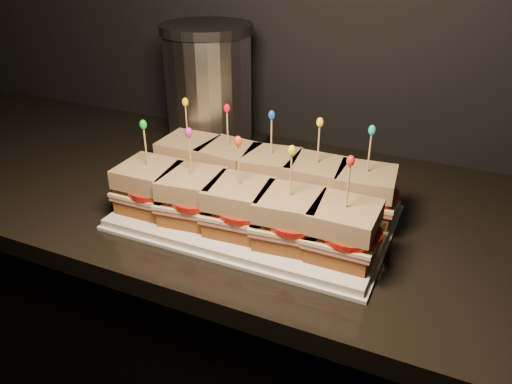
% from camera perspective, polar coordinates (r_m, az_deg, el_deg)
% --- Properties ---
extents(granite_slab, '(2.69, 0.63, 0.04)m').
position_cam_1_polar(granite_slab, '(0.94, 10.81, -3.62)').
color(granite_slab, black).
rests_on(granite_slab, cabinet).
extents(platter, '(0.46, 0.28, 0.02)m').
position_cam_1_polar(platter, '(0.90, 0.00, -2.60)').
color(platter, silver).
rests_on(platter, granite_slab).
extents(platter_rim, '(0.47, 0.30, 0.01)m').
position_cam_1_polar(platter_rim, '(0.90, 0.00, -2.93)').
color(platter_rim, silver).
rests_on(platter_rim, granite_slab).
extents(sandwich_0_bread_bot, '(0.10, 0.10, 0.03)m').
position_cam_1_polar(sandwich_0_bread_bot, '(1.01, -7.56, 2.36)').
color(sandwich_0_bread_bot, '#5C2E11').
rests_on(sandwich_0_bread_bot, platter).
extents(sandwich_0_ham, '(0.11, 0.10, 0.01)m').
position_cam_1_polar(sandwich_0_ham, '(1.00, -7.62, 3.24)').
color(sandwich_0_ham, '#C6655D').
rests_on(sandwich_0_ham, sandwich_0_bread_bot).
extents(sandwich_0_cheese, '(0.11, 0.10, 0.01)m').
position_cam_1_polar(sandwich_0_cheese, '(1.00, -7.64, 3.61)').
color(sandwich_0_cheese, beige).
rests_on(sandwich_0_cheese, sandwich_0_ham).
extents(sandwich_0_tomato, '(0.10, 0.10, 0.01)m').
position_cam_1_polar(sandwich_0_tomato, '(0.99, -7.25, 3.75)').
color(sandwich_0_tomato, '#AD170D').
rests_on(sandwich_0_tomato, sandwich_0_cheese).
extents(sandwich_0_bread_top, '(0.10, 0.10, 0.03)m').
position_cam_1_polar(sandwich_0_bread_top, '(0.99, -7.75, 5.11)').
color(sandwich_0_bread_top, brown).
rests_on(sandwich_0_bread_top, sandwich_0_tomato).
extents(sandwich_0_pick, '(0.00, 0.00, 0.09)m').
position_cam_1_polar(sandwich_0_pick, '(0.97, -7.92, 7.63)').
color(sandwich_0_pick, tan).
rests_on(sandwich_0_pick, sandwich_0_bread_top).
extents(sandwich_0_frill, '(0.01, 0.01, 0.02)m').
position_cam_1_polar(sandwich_0_frill, '(0.96, -8.10, 10.15)').
color(sandwich_0_frill, yellow).
rests_on(sandwich_0_frill, sandwich_0_pick).
extents(sandwich_1_bread_bot, '(0.11, 0.11, 0.03)m').
position_cam_1_polar(sandwich_1_bread_bot, '(0.97, -3.11, 1.44)').
color(sandwich_1_bread_bot, '#5C2E11').
rests_on(sandwich_1_bread_bot, platter).
extents(sandwich_1_ham, '(0.12, 0.11, 0.01)m').
position_cam_1_polar(sandwich_1_ham, '(0.96, -3.14, 2.36)').
color(sandwich_1_ham, '#C6655D').
rests_on(sandwich_1_ham, sandwich_1_bread_bot).
extents(sandwich_1_cheese, '(0.12, 0.11, 0.01)m').
position_cam_1_polar(sandwich_1_cheese, '(0.96, -3.15, 2.73)').
color(sandwich_1_cheese, beige).
rests_on(sandwich_1_cheese, sandwich_1_ham).
extents(sandwich_1_tomato, '(0.10, 0.10, 0.01)m').
position_cam_1_polar(sandwich_1_tomato, '(0.95, -2.68, 2.88)').
color(sandwich_1_tomato, '#AD170D').
rests_on(sandwich_1_tomato, sandwich_1_cheese).
extents(sandwich_1_bread_top, '(0.11, 0.11, 0.03)m').
position_cam_1_polar(sandwich_1_bread_top, '(0.95, -3.20, 4.29)').
color(sandwich_1_bread_top, brown).
rests_on(sandwich_1_bread_top, sandwich_1_tomato).
extents(sandwich_1_pick, '(0.00, 0.00, 0.09)m').
position_cam_1_polar(sandwich_1_pick, '(0.93, -3.27, 6.91)').
color(sandwich_1_pick, tan).
rests_on(sandwich_1_pick, sandwich_1_bread_top).
extents(sandwich_1_frill, '(0.01, 0.01, 0.02)m').
position_cam_1_polar(sandwich_1_frill, '(0.92, -3.35, 9.53)').
color(sandwich_1_frill, red).
rests_on(sandwich_1_frill, sandwich_1_pick).
extents(sandwich_2_bread_bot, '(0.11, 0.11, 0.03)m').
position_cam_1_polar(sandwich_2_bread_bot, '(0.94, 1.67, 0.45)').
color(sandwich_2_bread_bot, '#5C2E11').
rests_on(sandwich_2_bread_bot, platter).
extents(sandwich_2_ham, '(0.12, 0.11, 0.01)m').
position_cam_1_polar(sandwich_2_ham, '(0.93, 1.69, 1.39)').
color(sandwich_2_ham, '#C6655D').
rests_on(sandwich_2_ham, sandwich_2_bread_bot).
extents(sandwich_2_cheese, '(0.12, 0.12, 0.01)m').
position_cam_1_polar(sandwich_2_cheese, '(0.93, 1.69, 1.77)').
color(sandwich_2_cheese, beige).
rests_on(sandwich_2_cheese, sandwich_2_ham).
extents(sandwich_2_tomato, '(0.10, 0.10, 0.01)m').
position_cam_1_polar(sandwich_2_tomato, '(0.91, 2.25, 1.91)').
color(sandwich_2_tomato, '#AD170D').
rests_on(sandwich_2_tomato, sandwich_2_cheese).
extents(sandwich_2_bread_top, '(0.11, 0.11, 0.03)m').
position_cam_1_polar(sandwich_2_bread_top, '(0.92, 1.72, 3.38)').
color(sandwich_2_bread_top, brown).
rests_on(sandwich_2_bread_top, sandwich_2_tomato).
extents(sandwich_2_pick, '(0.00, 0.00, 0.09)m').
position_cam_1_polar(sandwich_2_pick, '(0.90, 1.76, 6.08)').
color(sandwich_2_pick, tan).
rests_on(sandwich_2_pick, sandwich_2_bread_top).
extents(sandwich_2_frill, '(0.01, 0.01, 0.02)m').
position_cam_1_polar(sandwich_2_frill, '(0.88, 1.80, 8.79)').
color(sandwich_2_frill, blue).
rests_on(sandwich_2_frill, sandwich_2_pick).
extents(sandwich_3_bread_bot, '(0.10, 0.10, 0.03)m').
position_cam_1_polar(sandwich_3_bread_bot, '(0.91, 6.77, -0.61)').
color(sandwich_3_bread_bot, '#5C2E11').
rests_on(sandwich_3_bread_bot, platter).
extents(sandwich_3_ham, '(0.11, 0.10, 0.01)m').
position_cam_1_polar(sandwich_3_ham, '(0.90, 6.84, 0.34)').
color(sandwich_3_ham, '#C6655D').
rests_on(sandwich_3_ham, sandwich_3_bread_bot).
extents(sandwich_3_cheese, '(0.11, 0.10, 0.01)m').
position_cam_1_polar(sandwich_3_cheese, '(0.90, 6.86, 0.74)').
color(sandwich_3_cheese, beige).
rests_on(sandwich_3_cheese, sandwich_3_ham).
extents(sandwich_3_tomato, '(0.10, 0.10, 0.01)m').
position_cam_1_polar(sandwich_3_tomato, '(0.89, 7.50, 0.86)').
color(sandwich_3_tomato, '#AD170D').
rests_on(sandwich_3_tomato, sandwich_3_cheese).
extents(sandwich_3_bread_top, '(0.10, 0.10, 0.03)m').
position_cam_1_polar(sandwich_3_bread_top, '(0.89, 6.96, 2.37)').
color(sandwich_3_bread_top, brown).
rests_on(sandwich_3_bread_top, sandwich_3_tomato).
extents(sandwich_3_pick, '(0.00, 0.00, 0.09)m').
position_cam_1_polar(sandwich_3_pick, '(0.87, 7.14, 5.14)').
color(sandwich_3_pick, tan).
rests_on(sandwich_3_pick, sandwich_3_bread_top).
extents(sandwich_3_frill, '(0.01, 0.01, 0.02)m').
position_cam_1_polar(sandwich_3_frill, '(0.85, 7.32, 7.92)').
color(sandwich_3_frill, yellow).
rests_on(sandwich_3_frill, sandwich_3_pick).
extents(sandwich_4_bread_bot, '(0.10, 0.10, 0.03)m').
position_cam_1_polar(sandwich_4_bread_bot, '(0.89, 12.13, -1.73)').
color(sandwich_4_bread_bot, '#5C2E11').
rests_on(sandwich_4_bread_bot, platter).
extents(sandwich_4_ham, '(0.11, 0.11, 0.01)m').
position_cam_1_polar(sandwich_4_ham, '(0.89, 12.24, -0.76)').
color(sandwich_4_ham, '#C6655D').
rests_on(sandwich_4_ham, sandwich_4_bread_bot).
extents(sandwich_4_cheese, '(0.12, 0.11, 0.01)m').
position_cam_1_polar(sandwich_4_cheese, '(0.88, 12.29, -0.36)').
color(sandwich_4_cheese, beige).
rests_on(sandwich_4_cheese, sandwich_4_ham).
extents(sandwich_4_tomato, '(0.10, 0.10, 0.01)m').
position_cam_1_polar(sandwich_4_tomato, '(0.87, 13.01, -0.25)').
color(sandwich_4_tomato, '#AD170D').
rests_on(sandwich_4_tomato, sandwich_4_cheese).
extents(sandwich_4_bread_top, '(0.11, 0.11, 0.03)m').
position_cam_1_polar(sandwich_4_bread_top, '(0.87, 12.47, 1.29)').
color(sandwich_4_bread_top, brown).
rests_on(sandwich_4_bread_top, sandwich_4_tomato).
extents(sandwich_4_pick, '(0.00, 0.00, 0.09)m').
position_cam_1_polar(sandwich_4_pick, '(0.85, 12.79, 4.09)').
color(sandwich_4_pick, tan).
rests_on(sandwich_4_pick, sandwich_4_bread_top).
extents(sandwich_4_frill, '(0.01, 0.01, 0.02)m').
position_cam_1_polar(sandwich_4_frill, '(0.83, 13.12, 6.92)').
color(sandwich_4_frill, '#14B9AD').
rests_on(sandwich_4_frill, sandwich_4_pick).
extents(sandwich_5_bread_bot, '(0.10, 0.10, 0.03)m').
position_cam_1_polar(sandwich_5_bread_bot, '(0.92, -11.84, -0.94)').
color(sandwich_5_bread_bot, '#5C2E11').
rests_on(sandwich_5_bread_bot, platter).
extents(sandwich_5_ham, '(0.11, 0.10, 0.01)m').
position_cam_1_polar(sandwich_5_ham, '(0.91, -11.94, 0.01)').
color(sandwich_5_ham, '#C6655D').
rests_on(sandwich_5_ham, sandwich_5_bread_bot).
extents(sandwich_5_cheese, '(0.11, 0.10, 0.01)m').
position_cam_1_polar(sandwich_5_cheese, '(0.90, -11.99, 0.40)').
color(sandwich_5_cheese, beige).
rests_on(sandwich_5_cheese, sandwich_5_ham).
extents(sandwich_5_tomato, '(0.10, 0.10, 0.01)m').
position_cam_1_polar(sandwich_5_tomato, '(0.89, -11.63, 0.51)').
color(sandwich_5_tomato, '#AD170D').
rests_on(sandwich_5_tomato, sandwich_5_cheese).
extents(sandwich_5_bread_top, '(0.10, 0.10, 0.03)m').
position_cam_1_polar(sandwich_5_bread_top, '(0.89, -12.17, 2.02)').
color(sandwich_5_bread_top, brown).
rests_on(sandwich_5_bread_top, sandwich_5_tomato).
extents(sandwich_5_pick, '(0.00, 0.00, 0.09)m').
position_cam_1_polar(sandwich_5_pick, '(0.87, -12.47, 4.77)').
color(sandwich_5_pick, tan).
rests_on(sandwich_5_pick, sandwich_5_bread_top).
extents(sandwich_5_frill, '(0.01, 0.01, 0.02)m').
position_cam_1_polar(sandwich_5_frill, '(0.86, -12.78, 7.53)').
color(sandwich_5_frill, green).
rests_on(sandwich_5_frill, sandwich_5_pick).
extents(sandwich_6_bread_bot, '(0.11, 0.11, 0.03)m').
position_cam_1_polar(sandwich_6_bread_bot, '(0.87, -7.10, -2.12)').
color(sandwich_6_bread_bot, '#5C2E11').
rests_on(sandwich_6_bread_bot, platter).
extents(sandwich_6_ham, '(0.12, 0.11, 0.01)m').
position_cam_1_polar(sandwich_6_ham, '(0.86, -7.17, -1.13)').
color(sandwich_6_ham, '#C6655D').
rests_on(sandwich_6_ham, sandwich_6_bread_bot).
extents(sandwich_6_cheese, '(0.12, 0.11, 0.01)m').
position_cam_1_polar(sandwich_6_cheese, '(0.86, -7.20, -0.72)').
color(sandwich_6_cheese, beige).
rests_on(sandwich_6_cheese, sandwich_6_ham).
extents(sandwich_6_tomato, '(0.10, 0.10, 0.01)m').
position_cam_1_polar(sandwich_6_tomato, '(0.85, -6.74, -0.62)').
color(sandwich_6_tomato, '#AD170D').
rests_on(sandwich_6_tomato, sandwich_6_cheese).
extents(sandwich_6_bread_top, '(0.11, 0.11, 0.03)m').
position_cam_1_polar(sandwich_6_bread_top, '(0.85, -7.31, 0.97)').
color(sandwich_6_bread_top, brown).
rests_on(sandwich_6_bread_top, sandwich_6_tomato).
extents(sandwich_6_pick, '(0.00, 0.00, 0.09)m').
position_cam_1_polar(sandwich_6_pick, '(0.83, -7.50, 3.84)').
color(sandwich_6_pick, tan).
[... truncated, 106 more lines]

